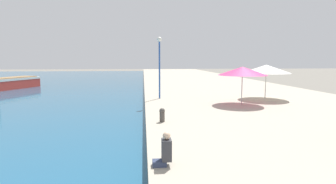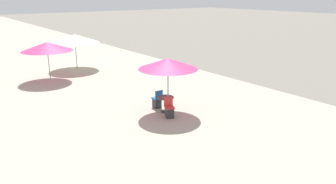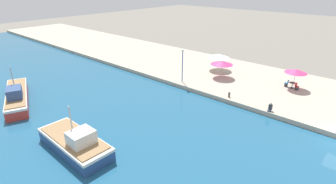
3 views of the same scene
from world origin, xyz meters
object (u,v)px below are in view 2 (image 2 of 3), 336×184
cafe_umbrella_pink (168,64)px  cafe_table (165,101)px  cafe_chair_left (169,111)px  cafe_chair_right (157,101)px  cafe_umbrella_striped (75,39)px  cafe_umbrella_white (47,47)px

cafe_umbrella_pink → cafe_table: cafe_umbrella_pink is taller
cafe_chair_left → cafe_chair_right: same height
cafe_umbrella_striped → cafe_chair_left: (-0.47, -12.00, -1.89)m
cafe_chair_left → cafe_table: bearing=-90.0°
cafe_table → cafe_umbrella_white: bearing=105.0°
cafe_umbrella_pink → cafe_table: bearing=119.4°
cafe_umbrella_white → cafe_table: bearing=-75.0°
cafe_umbrella_striped → cafe_chair_right: (-0.16, -10.61, -1.89)m
cafe_umbrella_striped → cafe_table: (-0.20, -11.33, -1.68)m
cafe_umbrella_striped → cafe_chair_right: size_ratio=3.83×
cafe_table → cafe_chair_right: bearing=87.3°
cafe_table → cafe_chair_right: size_ratio=0.88×
cafe_umbrella_white → cafe_table: cafe_umbrella_white is taller
cafe_umbrella_pink → cafe_chair_right: 2.18m
cafe_umbrella_pink → cafe_chair_left: cafe_umbrella_pink is taller
cafe_umbrella_pink → cafe_chair_right: size_ratio=3.00×
cafe_umbrella_striped → cafe_chair_left: cafe_umbrella_striped is taller
cafe_umbrella_striped → cafe_umbrella_pink: bearing=-90.7°
cafe_umbrella_striped → cafe_chair_right: cafe_umbrella_striped is taller
cafe_umbrella_white → cafe_umbrella_striped: bearing=39.3°
cafe_umbrella_striped → cafe_table: 11.46m
cafe_umbrella_striped → cafe_umbrella_white: bearing=-140.7°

